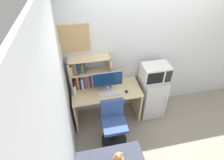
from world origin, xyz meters
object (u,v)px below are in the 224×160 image
desk_chair (114,125)px  keyboard (110,94)px  microwave (155,72)px  hutch_bookshelf (85,74)px  wall_corkboard (72,39)px  monitor (108,81)px  water_bottle (75,90)px  computer_mouse (126,91)px  mini_fridge (151,95)px  teddy_bear (118,159)px

desk_chair → keyboard: bearing=88.0°
microwave → desk_chair: bearing=-149.3°
microwave → hutch_bookshelf: bearing=172.1°
wall_corkboard → hutch_bookshelf: bearing=-36.7°
keyboard → desk_chair: (-0.01, -0.42, -0.37)m
hutch_bookshelf → microwave: bearing=-7.9°
keyboard → monitor: bearing=98.6°
microwave → water_bottle: bearing=-179.4°
hutch_bookshelf → desk_chair: 1.04m
computer_mouse → water_bottle: water_bottle is taller
keyboard → mini_fridge: size_ratio=0.46×
keyboard → mini_fridge: 0.97m
hutch_bookshelf → monitor: bearing=-29.0°
microwave → desk_chair: microwave is taller
hutch_bookshelf → teddy_bear: (0.30, -1.39, -0.54)m
monitor → computer_mouse: monitor is taller
keyboard → computer_mouse: computer_mouse is taller
desk_chair → mini_fridge: bearing=30.6°
mini_fridge → wall_corkboard: size_ratio=1.58×
monitor → microwave: monitor is taller
water_bottle → microwave: 1.52m
teddy_bear → wall_corkboard: size_ratio=0.48×
keyboard → mini_fridge: bearing=7.7°
computer_mouse → water_bottle: size_ratio=0.38×
monitor → teddy_bear: monitor is taller
wall_corkboard → keyboard: bearing=-37.2°
keyboard → water_bottle: bearing=169.9°
hutch_bookshelf → mini_fridge: hutch_bookshelf is taller
desk_chair → wall_corkboard: 1.62m
keyboard → microwave: microwave is taller
monitor → water_bottle: (-0.60, 0.02, -0.14)m
keyboard → desk_chair: 0.56m
water_bottle → wall_corkboard: size_ratio=0.39×
water_bottle → mini_fridge: water_bottle is taller
computer_mouse → water_bottle: (-0.93, 0.12, 0.09)m
hutch_bookshelf → desk_chair: size_ratio=0.83×
desk_chair → teddy_bear: desk_chair is taller
monitor → computer_mouse: size_ratio=6.51×
keyboard → teddy_bear: size_ratio=1.51×
monitor → wall_corkboard: 0.92m
hutch_bookshelf → wall_corkboard: (-0.13, 0.09, 0.65)m
hutch_bookshelf → wall_corkboard: wall_corkboard is taller
monitor → desk_chair: monitor is taller
mini_fridge → teddy_bear: (-0.99, -1.21, 0.08)m
desk_chair → computer_mouse: bearing=50.9°
microwave → desk_chair: 1.23m
hutch_bookshelf → mini_fridge: 1.45m
monitor → mini_fridge: monitor is taller
computer_mouse → wall_corkboard: (-0.84, 0.41, 0.93)m
wall_corkboard → microwave: bearing=-10.9°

